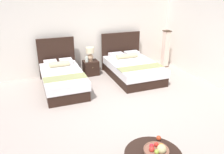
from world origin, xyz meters
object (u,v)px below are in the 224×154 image
object	(u,v)px
bed_near_corner	(132,68)
loose_apple	(159,138)
bed_near_window	(62,78)
vase	(87,59)
fruit_bowl	(157,150)
floor_lamp_corner	(165,49)
nightstand	(91,68)
table_lamp	(90,53)

from	to	relation	value
bed_near_corner	loose_apple	distance (m)	3.77
bed_near_window	vase	bearing A→B (deg)	35.65
fruit_bowl	floor_lamp_corner	world-z (taller)	floor_lamp_corner
vase	fruit_bowl	distance (m)	4.46
bed_near_corner	nightstand	size ratio (longest dim) A/B	4.49
bed_near_window	table_lamp	bearing A→B (deg)	34.15
bed_near_window	floor_lamp_corner	xyz separation A→B (m)	(3.79, 0.46, 0.35)
table_lamp	fruit_bowl	xyz separation A→B (m)	(-0.40, -4.51, -0.27)
fruit_bowl	nightstand	bearing A→B (deg)	84.89
vase	floor_lamp_corner	xyz separation A→B (m)	(2.86, -0.21, 0.09)
bed_near_corner	fruit_bowl	world-z (taller)	bed_near_corner
nightstand	vase	world-z (taller)	vase
fruit_bowl	loose_apple	world-z (taller)	fruit_bowl
table_lamp	fruit_bowl	size ratio (longest dim) A/B	1.16
bed_near_window	floor_lamp_corner	distance (m)	3.84
nightstand	floor_lamp_corner	world-z (taller)	floor_lamp_corner
loose_apple	floor_lamp_corner	bearing A→B (deg)	53.76
table_lamp	floor_lamp_corner	size ratio (longest dim) A/B	0.34
bed_near_window	fruit_bowl	world-z (taller)	bed_near_window
bed_near_window	nightstand	distance (m)	1.29
fruit_bowl	floor_lamp_corner	bearing A→B (deg)	53.63
fruit_bowl	loose_apple	xyz separation A→B (m)	(0.21, 0.26, -0.02)
floor_lamp_corner	bed_near_window	bearing A→B (deg)	-173.12
bed_near_corner	loose_apple	xyz separation A→B (m)	(-1.35, -3.52, 0.14)
bed_near_window	fruit_bowl	size ratio (longest dim) A/B	5.38
bed_near_corner	loose_apple	world-z (taller)	bed_near_corner
loose_apple	fruit_bowl	bearing A→B (deg)	-128.21
fruit_bowl	loose_apple	bearing A→B (deg)	51.79
bed_near_corner	table_lamp	world-z (taller)	bed_near_corner
bed_near_window	bed_near_corner	distance (m)	2.23
fruit_bowl	loose_apple	size ratio (longest dim) A/B	4.81
table_lamp	loose_apple	bearing A→B (deg)	-92.63
nightstand	floor_lamp_corner	xyz separation A→B (m)	(2.72, -0.25, 0.42)
table_lamp	loose_apple	size ratio (longest dim) A/B	5.56
loose_apple	table_lamp	bearing A→B (deg)	87.37
nightstand	vase	bearing A→B (deg)	-164.26
table_lamp	floor_lamp_corner	distance (m)	2.74
nightstand	vase	size ratio (longest dim) A/B	2.76
bed_near_window	loose_apple	xyz separation A→B (m)	(0.88, -3.52, 0.14)
bed_near_corner	vase	world-z (taller)	bed_near_corner
floor_lamp_corner	table_lamp	bearing A→B (deg)	174.33
nightstand	table_lamp	bearing A→B (deg)	90.00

